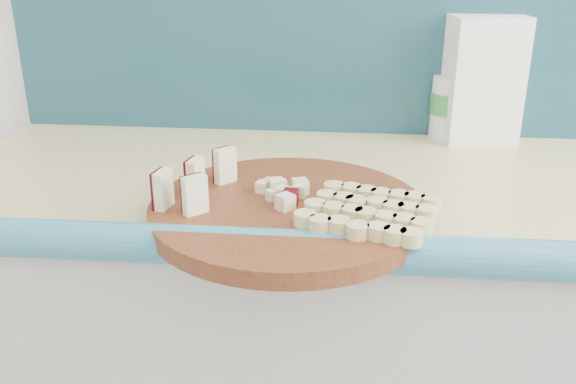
# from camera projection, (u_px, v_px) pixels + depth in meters

# --- Properties ---
(backsplash) EXTENTS (2.20, 0.02, 0.50)m
(backsplash) POSITION_uv_depth(u_px,v_px,m) (523.00, 20.00, 1.33)
(backsplash) COLOR teal
(backsplash) RESTS_ON kitchen_counter
(cutting_board) EXTENTS (0.55, 0.55, 0.03)m
(cutting_board) POSITION_uv_depth(u_px,v_px,m) (288.00, 212.00, 1.01)
(cutting_board) COLOR #441E0E
(cutting_board) RESTS_ON kitchen_counter
(apple_wedges) EXTENTS (0.10, 0.17, 0.06)m
(apple_wedges) POSITION_uv_depth(u_px,v_px,m) (195.00, 181.00, 1.01)
(apple_wedges) COLOR #F5EEC4
(apple_wedges) RESTS_ON cutting_board
(apple_chunks) EXTENTS (0.07, 0.07, 0.02)m
(apple_chunks) POSITION_uv_depth(u_px,v_px,m) (272.00, 195.00, 1.01)
(apple_chunks) COLOR beige
(apple_chunks) RESTS_ON cutting_board
(banana_slices) EXTENTS (0.22, 0.20, 0.02)m
(banana_slices) POSITION_uv_depth(u_px,v_px,m) (370.00, 212.00, 0.95)
(banana_slices) COLOR #D9CB84
(banana_slices) RESTS_ON cutting_board
(flour_bag) EXTENTS (0.17, 0.14, 0.26)m
(flour_bag) POSITION_uv_depth(u_px,v_px,m) (481.00, 79.00, 1.36)
(flour_bag) COLOR white
(flour_bag) RESTS_ON kitchen_counter
(canister) EXTENTS (0.08, 0.08, 0.14)m
(canister) POSITION_uv_depth(u_px,v_px,m) (449.00, 106.00, 1.38)
(canister) COLOR white
(canister) RESTS_ON kitchen_counter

